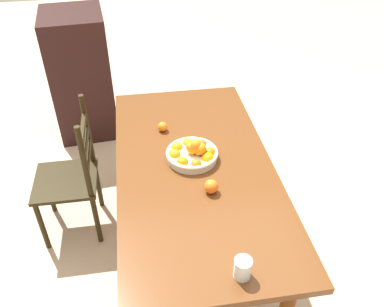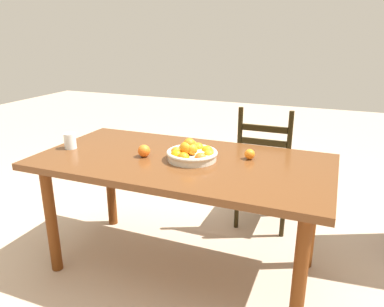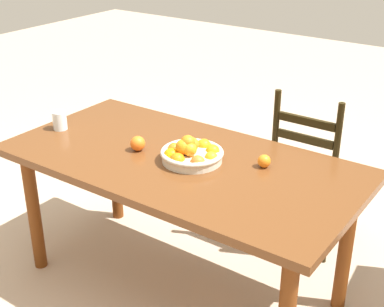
{
  "view_description": "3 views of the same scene",
  "coord_description": "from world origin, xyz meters",
  "px_view_note": "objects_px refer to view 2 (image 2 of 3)",
  "views": [
    {
      "loc": [
        -1.76,
        0.29,
        2.26
      ],
      "look_at": [
        0.07,
        0.01,
        0.82
      ],
      "focal_mm": 37.27,
      "sensor_mm": 36.0,
      "label": 1
    },
    {
      "loc": [
        0.85,
        -1.93,
        1.51
      ],
      "look_at": [
        0.07,
        0.01,
        0.82
      ],
      "focal_mm": 34.19,
      "sensor_mm": 36.0,
      "label": 2
    },
    {
      "loc": [
        1.45,
        -1.96,
        1.94
      ],
      "look_at": [
        0.07,
        0.01,
        0.82
      ],
      "focal_mm": 50.98,
      "sensor_mm": 36.0,
      "label": 3
    }
  ],
  "objects_px": {
    "fruit_bowl": "(191,153)",
    "orange_loose_1": "(144,151)",
    "dining_table": "(182,173)",
    "orange_loose_0": "(250,154)",
    "chair_near_window": "(265,171)",
    "drinking_glass": "(70,141)"
  },
  "relations": [
    {
      "from": "dining_table",
      "to": "orange_loose_1",
      "type": "height_order",
      "value": "orange_loose_1"
    },
    {
      "from": "chair_near_window",
      "to": "drinking_glass",
      "type": "distance_m",
      "value": 1.48
    },
    {
      "from": "fruit_bowl",
      "to": "orange_loose_1",
      "type": "distance_m",
      "value": 0.3
    },
    {
      "from": "fruit_bowl",
      "to": "orange_loose_1",
      "type": "relative_size",
      "value": 4.05
    },
    {
      "from": "chair_near_window",
      "to": "orange_loose_0",
      "type": "xyz_separation_m",
      "value": [
        0.01,
        -0.63,
        0.34
      ]
    },
    {
      "from": "dining_table",
      "to": "chair_near_window",
      "type": "xyz_separation_m",
      "value": [
        0.37,
        0.79,
        -0.22
      ]
    },
    {
      "from": "chair_near_window",
      "to": "orange_loose_0",
      "type": "height_order",
      "value": "chair_near_window"
    },
    {
      "from": "fruit_bowl",
      "to": "orange_loose_0",
      "type": "height_order",
      "value": "fruit_bowl"
    },
    {
      "from": "dining_table",
      "to": "drinking_glass",
      "type": "xyz_separation_m",
      "value": [
        -0.77,
        -0.08,
        0.14
      ]
    },
    {
      "from": "dining_table",
      "to": "fruit_bowl",
      "type": "xyz_separation_m",
      "value": [
        0.06,
        0.0,
        0.13
      ]
    },
    {
      "from": "fruit_bowl",
      "to": "drinking_glass",
      "type": "distance_m",
      "value": 0.84
    },
    {
      "from": "orange_loose_0",
      "to": "orange_loose_1",
      "type": "bearing_deg",
      "value": -161.96
    },
    {
      "from": "chair_near_window",
      "to": "drinking_glass",
      "type": "xyz_separation_m",
      "value": [
        -1.14,
        -0.87,
        0.36
      ]
    },
    {
      "from": "fruit_bowl",
      "to": "orange_loose_1",
      "type": "bearing_deg",
      "value": -169.7
    },
    {
      "from": "orange_loose_0",
      "to": "orange_loose_1",
      "type": "xyz_separation_m",
      "value": [
        -0.62,
        -0.2,
        0.01
      ]
    },
    {
      "from": "chair_near_window",
      "to": "fruit_bowl",
      "type": "bearing_deg",
      "value": 68.23
    },
    {
      "from": "chair_near_window",
      "to": "fruit_bowl",
      "type": "height_order",
      "value": "chair_near_window"
    },
    {
      "from": "fruit_bowl",
      "to": "drinking_glass",
      "type": "relative_size",
      "value": 3.02
    },
    {
      "from": "orange_loose_1",
      "to": "orange_loose_0",
      "type": "bearing_deg",
      "value": 18.04
    },
    {
      "from": "dining_table",
      "to": "orange_loose_1",
      "type": "relative_size",
      "value": 23.36
    },
    {
      "from": "orange_loose_0",
      "to": "drinking_glass",
      "type": "relative_size",
      "value": 0.61
    },
    {
      "from": "fruit_bowl",
      "to": "dining_table",
      "type": "bearing_deg",
      "value": -176.68
    }
  ]
}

